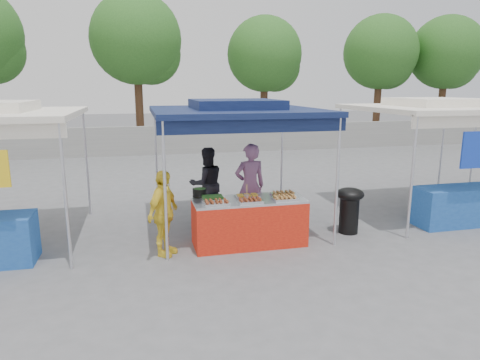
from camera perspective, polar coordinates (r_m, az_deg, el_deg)
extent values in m
plane|color=slate|center=(8.00, 1.01, -8.27)|extent=(80.00, 80.00, 0.00)
cube|color=gray|center=(18.48, -7.58, 5.36)|extent=(40.00, 0.25, 1.20)
cylinder|color=silver|center=(6.96, -9.95, -1.70)|extent=(0.05, 0.05, 2.30)
cylinder|color=silver|center=(7.73, 12.82, -0.42)|extent=(0.05, 0.05, 2.30)
cylinder|color=silver|center=(9.90, -11.09, 2.42)|extent=(0.05, 0.05, 2.30)
cylinder|color=silver|center=(10.45, 5.58, 3.12)|extent=(0.05, 0.05, 2.30)
cube|color=#121E49|center=(8.47, -0.64, 9.19)|extent=(3.20, 3.20, 0.10)
cube|color=#121E49|center=(8.47, -0.64, 10.07)|extent=(1.65, 1.65, 0.18)
cube|color=#121E49|center=(7.03, 2.11, 7.30)|extent=(3.20, 0.04, 0.25)
cylinder|color=silver|center=(7.04, -22.22, -2.29)|extent=(0.05, 0.05, 2.30)
cylinder|color=silver|center=(9.95, -19.75, 1.98)|extent=(0.05, 0.05, 2.30)
cylinder|color=silver|center=(8.49, 21.94, 0.12)|extent=(0.05, 0.05, 2.30)
cylinder|color=silver|center=(11.03, 12.99, 3.34)|extent=(0.05, 0.05, 2.30)
cylinder|color=silver|center=(12.65, 25.29, 3.60)|extent=(0.05, 0.05, 2.30)
cube|color=white|center=(10.44, 24.52, 8.69)|extent=(3.20, 3.20, 0.10)
cube|color=white|center=(10.43, 24.58, 9.40)|extent=(1.65, 1.65, 0.18)
cube|color=blue|center=(9.96, 27.02, -3.08)|extent=(1.80, 0.70, 0.80)
cylinder|color=silver|center=(13.29, 28.67, 3.64)|extent=(0.05, 0.05, 2.30)
cylinder|color=#492D1C|center=(20.30, -13.31, 10.27)|extent=(0.36, 0.36, 4.38)
sphere|color=#306923|center=(20.39, -13.70, 17.83)|extent=(4.00, 4.00, 4.00)
sphere|color=#306923|center=(20.55, -11.87, 16.12)|extent=(2.75, 2.75, 2.75)
cylinder|color=#492D1C|center=(21.20, 3.21, 9.97)|extent=(0.36, 0.36, 3.88)
sphere|color=#306923|center=(21.24, 3.29, 16.41)|extent=(3.55, 3.55, 3.55)
sphere|color=#306923|center=(21.57, 4.69, 14.86)|extent=(2.44, 2.44, 2.44)
cylinder|color=#492D1C|center=(23.63, 17.82, 9.87)|extent=(0.36, 0.36, 4.05)
sphere|color=#306923|center=(23.68, 18.23, 15.89)|extent=(3.71, 3.71, 3.71)
sphere|color=#306923|center=(24.13, 19.14, 14.37)|extent=(2.55, 2.55, 2.55)
cylinder|color=#492D1C|center=(25.40, 25.28, 9.45)|extent=(0.36, 0.36, 4.08)
sphere|color=#306923|center=(25.44, 25.82, 15.07)|extent=(3.73, 3.73, 3.73)
sphere|color=#306923|center=(25.94, 26.47, 13.64)|extent=(2.56, 2.56, 2.56)
cube|color=red|center=(7.78, 1.21, -5.73)|extent=(2.00, 0.80, 0.81)
cube|color=silver|center=(7.65, 1.22, -2.70)|extent=(2.00, 0.80, 0.04)
cube|color=white|center=(7.28, -3.16, -3.14)|extent=(0.42, 0.30, 0.05)
cube|color=brown|center=(7.27, -3.16, -2.86)|extent=(0.35, 0.25, 0.02)
cube|color=white|center=(7.41, 1.34, -2.85)|extent=(0.42, 0.30, 0.05)
cube|color=brown|center=(7.40, 1.34, -2.57)|extent=(0.35, 0.25, 0.02)
cube|color=white|center=(7.61, 5.96, -2.51)|extent=(0.42, 0.30, 0.05)
cube|color=#C58743|center=(7.60, 5.97, -2.24)|extent=(0.35, 0.25, 0.02)
cube|color=white|center=(7.60, -3.66, -2.49)|extent=(0.42, 0.30, 0.05)
cube|color=#2B6221|center=(7.59, -3.66, -2.22)|extent=(0.35, 0.25, 0.02)
cube|color=white|center=(7.72, 1.00, -2.22)|extent=(0.42, 0.30, 0.05)
cube|color=yellow|center=(7.71, 1.00, -1.96)|extent=(0.35, 0.25, 0.02)
cube|color=white|center=(7.89, 5.76, -1.97)|extent=(0.42, 0.30, 0.05)
cube|color=#C58743|center=(7.88, 5.76, -1.71)|extent=(0.35, 0.25, 0.02)
cylinder|color=black|center=(7.82, -5.39, -1.70)|extent=(0.26, 0.26, 0.15)
cylinder|color=silver|center=(7.52, 0.88, -2.39)|extent=(0.09, 0.09, 0.11)
cylinder|color=black|center=(8.66, 14.32, -4.51)|extent=(0.37, 0.37, 0.73)
ellipsoid|color=black|center=(8.54, 14.47, -1.78)|extent=(0.54, 0.54, 0.24)
cube|color=#163BB7|center=(8.32, -3.06, -6.42)|extent=(0.48, 0.33, 0.29)
cube|color=#163BB7|center=(8.45, 1.16, -6.06)|extent=(0.50, 0.35, 0.30)
cube|color=#163BB7|center=(8.36, 1.17, -4.17)|extent=(0.47, 0.33, 0.28)
imported|color=#9B628E|center=(8.58, 1.33, -0.83)|extent=(0.65, 0.45, 1.72)
imported|color=black|center=(9.16, -4.45, -0.51)|extent=(0.85, 0.71, 1.57)
imported|color=yellow|center=(7.30, -10.17, -4.41)|extent=(0.78, 0.92, 1.47)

